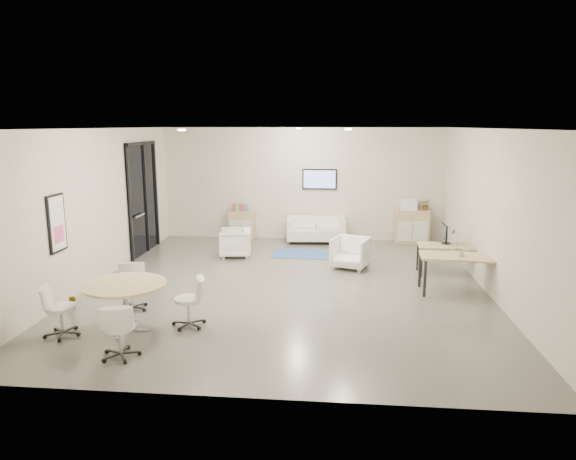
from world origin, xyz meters
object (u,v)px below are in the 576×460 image
at_px(desk_rear, 447,248).
at_px(desk_front, 458,259).
at_px(loveseat, 316,231).
at_px(round_table, 125,288).
at_px(sideboard_right, 411,226).
at_px(armchair_left, 235,241).
at_px(sideboard_left, 242,225).
at_px(armchair_right, 350,251).

xyz_separation_m(desk_rear, desk_front, (-0.06, -1.29, 0.08)).
bearing_deg(loveseat, round_table, -116.84).
bearing_deg(sideboard_right, loveseat, -176.62).
relative_size(desk_rear, round_table, 0.99).
xyz_separation_m(sideboard_right, armchair_left, (-4.65, -1.97, -0.08)).
height_order(sideboard_left, desk_rear, sideboard_left).
bearing_deg(armchair_left, loveseat, 124.21).
bearing_deg(armchair_left, desk_rear, 68.97).
relative_size(sideboard_left, loveseat, 0.48).
xyz_separation_m(armchair_right, desk_front, (2.05, -1.60, 0.27)).
xyz_separation_m(sideboard_right, desk_front, (0.28, -4.38, 0.21)).
distance_m(sideboard_left, armchair_right, 4.17).
xyz_separation_m(sideboard_right, loveseat, (-2.68, -0.16, -0.14)).
distance_m(loveseat, armchair_left, 2.68).
height_order(sideboard_right, loveseat, sideboard_right).
relative_size(loveseat, desk_rear, 1.30).
bearing_deg(armchair_left, round_table, -17.85).
relative_size(desk_rear, desk_front, 0.87).
xyz_separation_m(sideboard_left, round_table, (-0.61, -6.90, 0.31)).
distance_m(sideboard_right, loveseat, 2.69).
relative_size(armchair_right, desk_rear, 0.62).
relative_size(loveseat, armchair_right, 2.10).
distance_m(sideboard_left, loveseat, 2.17).
height_order(armchair_right, desk_front, armchair_right).
relative_size(armchair_left, desk_rear, 0.60).
relative_size(loveseat, desk_front, 1.13).
bearing_deg(armchair_left, sideboard_right, 104.54).
bearing_deg(desk_rear, armchair_left, 170.67).
height_order(armchair_left, round_table, round_table).
relative_size(sideboard_right, loveseat, 0.56).
xyz_separation_m(armchair_left, armchair_right, (2.88, -0.81, 0.02)).
bearing_deg(armchair_right, round_table, -113.67).
bearing_deg(loveseat, desk_rear, -48.43).
xyz_separation_m(armchair_right, desk_rear, (2.12, -0.30, 0.19)).
xyz_separation_m(sideboard_left, armchair_right, (3.07, -2.82, -0.00)).
height_order(sideboard_right, desk_front, sideboard_right).
distance_m(sideboard_left, sideboard_right, 4.84).
xyz_separation_m(loveseat, desk_front, (2.96, -4.22, 0.35)).
relative_size(armchair_left, armchair_right, 0.96).
distance_m(loveseat, desk_rear, 4.22).
bearing_deg(round_table, armchair_right, 47.91).
bearing_deg(armchair_left, desk_front, 55.50).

